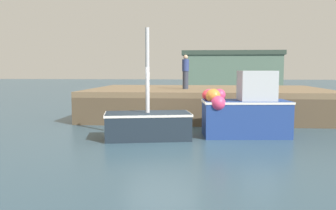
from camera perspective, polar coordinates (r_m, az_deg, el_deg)
ground at (r=12.92m, az=-0.93°, el=-5.39°), size 120.00×160.00×0.10m
pier at (r=18.60m, az=6.22°, el=1.84°), size 11.88×7.64×1.45m
fishing_boat_near_left at (r=12.67m, az=-3.20°, el=-3.00°), size 3.18×2.01×3.83m
fishing_boat_near_right at (r=13.37m, az=12.09°, el=-0.85°), size 3.20×1.85×2.37m
dockworker at (r=18.22m, az=2.76°, el=5.21°), size 0.34×0.34×1.69m
warehouse at (r=43.75m, az=9.82°, el=5.31°), size 11.36×6.08×4.57m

